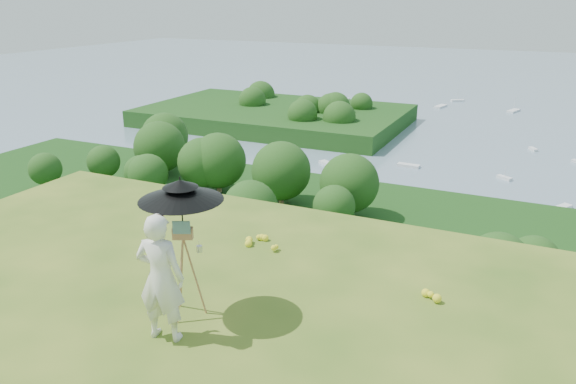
% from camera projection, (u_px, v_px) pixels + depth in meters
% --- Properties ---
extents(shoreline_tier, '(170.00, 28.00, 8.00)m').
position_uv_depth(shoreline_tier, '(491.00, 289.00, 81.92)').
color(shoreline_tier, '#686353').
rests_on(shoreline_tier, bay_water).
extents(bay_water, '(700.00, 700.00, 0.00)m').
position_uv_depth(bay_water, '(539.00, 99.00, 222.35)').
color(bay_water, '#779BAA').
rests_on(bay_water, ground).
extents(peninsula, '(90.00, 60.00, 12.00)m').
position_uv_depth(peninsula, '(275.00, 108.00, 178.06)').
color(peninsula, '#113A10').
rests_on(peninsula, bay_water).
extents(slope_trees, '(110.00, 50.00, 6.00)m').
position_uv_depth(slope_trees, '(463.00, 278.00, 40.80)').
color(slope_trees, '#244A16').
rests_on(slope_trees, forest_slope).
extents(harbor_town, '(110.00, 22.00, 5.00)m').
position_uv_depth(harbor_town, '(497.00, 248.00, 79.78)').
color(harbor_town, beige).
rests_on(harbor_town, shoreline_tier).
extents(moored_boats, '(140.00, 140.00, 0.70)m').
position_uv_depth(moored_boats, '(480.00, 138.00, 159.69)').
color(moored_boats, white).
rests_on(moored_boats, bay_water).
extents(painter, '(0.71, 0.53, 1.78)m').
position_uv_depth(painter, '(161.00, 278.00, 7.24)').
color(painter, white).
rests_on(painter, ground).
extents(field_easel, '(0.74, 0.74, 1.47)m').
position_uv_depth(field_easel, '(185.00, 268.00, 7.83)').
color(field_easel, '#A47344').
rests_on(field_easel, ground).
extents(sun_umbrella, '(1.46, 1.46, 0.86)m').
position_uv_depth(sun_umbrella, '(182.00, 207.00, 7.57)').
color(sun_umbrella, black).
rests_on(sun_umbrella, field_easel).
extents(painter_cap, '(0.22, 0.24, 0.10)m').
position_uv_depth(painter_cap, '(156.00, 217.00, 6.96)').
color(painter_cap, pink).
rests_on(painter_cap, painter).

